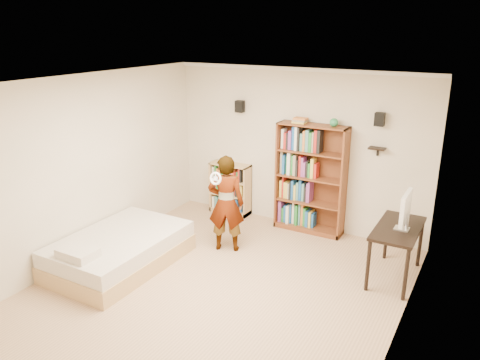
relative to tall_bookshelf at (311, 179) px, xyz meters
The scene contains 14 objects.
ground 2.53m from the tall_bookshelf, 98.17° to the right, with size 4.50×5.00×0.01m, color tan.
room_shell 2.50m from the tall_bookshelf, 98.17° to the right, with size 4.52×5.02×2.71m.
crown_molding 2.94m from the tall_bookshelf, 98.17° to the right, with size 4.50×5.00×0.06m.
speaker_left 1.76m from the tall_bookshelf, behind, with size 0.14×0.12×0.20m, color black.
speaker_right 1.49m from the tall_bookshelf, ahead, with size 0.14×0.12×0.20m, color black.
wall_shelf 1.20m from the tall_bookshelf, ahead, with size 0.25×0.16×0.03m, color black.
tall_bookshelf is the anchor object (origin of this frame).
low_bookshelf 1.62m from the tall_bookshelf, behind, with size 0.76×0.28×0.95m, color tan, non-canonical shape.
computer_desk 1.93m from the tall_bookshelf, 29.37° to the right, with size 0.56×1.11×0.76m, color black, non-canonical shape.
imac 1.93m from the tall_bookshelf, 30.01° to the right, with size 0.10×0.52×0.52m, color white, non-canonical shape.
daybed 3.22m from the tall_bookshelf, 127.48° to the right, with size 1.28×1.98×0.58m, color beige, non-canonical shape.
person 1.56m from the tall_bookshelf, 123.27° to the right, with size 0.55×0.36×1.52m, color black.
wii_wheel 1.82m from the tall_bookshelf, 118.31° to the right, with size 0.19×0.19×0.03m, color white.
navy_bag 1.75m from the tall_bookshelf, behind, with size 0.34×0.22×0.46m, color black, non-canonical shape.
Camera 1 is at (2.93, -4.63, 3.32)m, focal length 35.00 mm.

